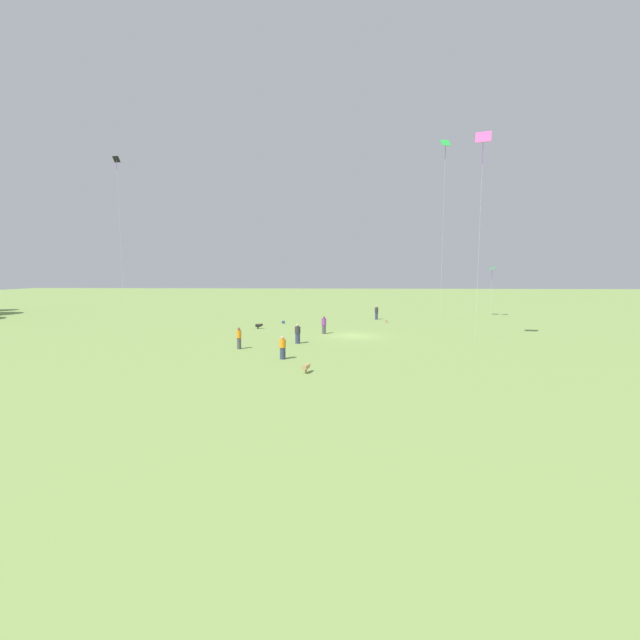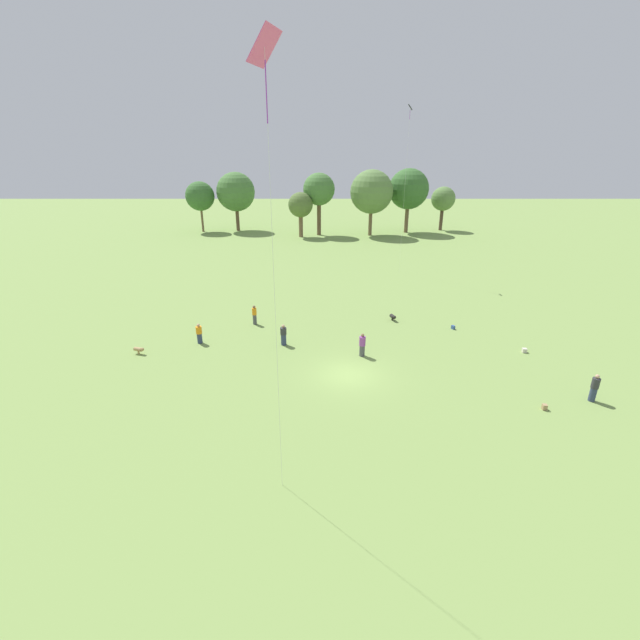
% 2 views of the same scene
% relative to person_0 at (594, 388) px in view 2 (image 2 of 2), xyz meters
% --- Properties ---
extents(ground_plane, '(240.00, 240.00, 0.00)m').
position_rel_person_0_xyz_m(ground_plane, '(-14.27, 3.20, -0.86)').
color(ground_plane, '#7A994C').
extents(tree_0, '(5.25, 5.25, 9.11)m').
position_rel_person_0_xyz_m(tree_0, '(-38.28, 59.53, 5.60)').
color(tree_0, brown).
rests_on(tree_0, ground_plane).
extents(tree_1, '(7.09, 7.09, 10.71)m').
position_rel_person_0_xyz_m(tree_1, '(-31.86, 60.71, 6.27)').
color(tree_1, brown).
rests_on(tree_1, ground_plane).
extents(tree_2, '(4.25, 4.25, 7.66)m').
position_rel_person_0_xyz_m(tree_2, '(-19.54, 54.07, 4.58)').
color(tree_2, brown).
rests_on(tree_2, ground_plane).
extents(tree_3, '(5.55, 5.55, 10.75)m').
position_rel_person_0_xyz_m(tree_3, '(-16.35, 55.98, 7.03)').
color(tree_3, brown).
rests_on(tree_3, ground_plane).
extents(tree_4, '(7.48, 7.48, 11.31)m').
position_rel_person_0_xyz_m(tree_4, '(-7.15, 55.65, 6.69)').
color(tree_4, brown).
rests_on(tree_4, ground_plane).
extents(tree_5, '(7.19, 7.19, 11.41)m').
position_rel_person_0_xyz_m(tree_5, '(-0.08, 58.74, 6.92)').
color(tree_5, brown).
rests_on(tree_5, ground_plane).
extents(tree_6, '(4.43, 4.43, 8.08)m').
position_rel_person_0_xyz_m(tree_6, '(7.05, 61.24, 4.93)').
color(tree_6, brown).
rests_on(tree_6, ground_plane).
extents(person_0, '(0.62, 0.62, 1.75)m').
position_rel_person_0_xyz_m(person_0, '(0.00, 0.00, 0.00)').
color(person_0, '#333D5B').
rests_on(person_0, ground_plane).
extents(person_1, '(0.67, 0.67, 1.66)m').
position_rel_person_0_xyz_m(person_1, '(-18.96, 8.02, -0.06)').
color(person_1, '#333D5B').
rests_on(person_1, ground_plane).
extents(person_2, '(0.47, 0.47, 1.74)m').
position_rel_person_0_xyz_m(person_2, '(-13.12, 6.08, -0.01)').
color(person_2, '#4C4C51').
rests_on(person_2, ground_plane).
extents(person_3, '(0.49, 0.49, 1.60)m').
position_rel_person_0_xyz_m(person_3, '(-25.50, 8.36, -0.08)').
color(person_3, '#333D5B').
rests_on(person_3, ground_plane).
extents(person_4, '(0.52, 0.52, 1.70)m').
position_rel_person_0_xyz_m(person_4, '(-21.79, 12.30, -0.02)').
color(person_4, '#4C4C51').
rests_on(person_4, ground_plane).
extents(kite_1, '(1.06, 1.37, 17.26)m').
position_rel_person_0_xyz_m(kite_1, '(-17.85, -6.94, 15.32)').
color(kite_1, '#E54C99').
rests_on(kite_1, ground_plane).
extents(kite_3, '(0.53, 0.77, 18.74)m').
position_rel_person_0_xyz_m(kite_3, '(-6.37, 29.50, 16.04)').
color(kite_3, black).
rests_on(kite_3, ground_plane).
extents(dog_0, '(0.82, 0.47, 0.54)m').
position_rel_person_0_xyz_m(dog_0, '(-29.43, 6.38, -0.50)').
color(dog_0, tan).
rests_on(dog_0, ground_plane).
extents(dog_1, '(0.49, 0.81, 0.56)m').
position_rel_person_0_xyz_m(dog_1, '(-9.74, 13.12, -0.50)').
color(dog_1, black).
rests_on(dog_1, ground_plane).
extents(picnic_bag_0, '(0.30, 0.36, 0.31)m').
position_rel_person_0_xyz_m(picnic_bag_0, '(-4.99, 11.19, -0.71)').
color(picnic_bag_0, '#33518C').
rests_on(picnic_bag_0, ground_plane).
extents(picnic_bag_1, '(0.26, 0.26, 0.33)m').
position_rel_person_0_xyz_m(picnic_bag_1, '(-3.26, -0.94, -0.70)').
color(picnic_bag_1, '#A58459').
rests_on(picnic_bag_1, ground_plane).
extents(picnic_bag_2, '(0.33, 0.33, 0.32)m').
position_rel_person_0_xyz_m(picnic_bag_2, '(-1.03, 6.66, -0.70)').
color(picnic_bag_2, beige).
rests_on(picnic_bag_2, ground_plane).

